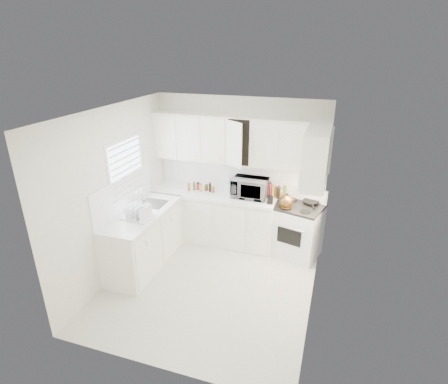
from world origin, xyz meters
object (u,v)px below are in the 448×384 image
at_px(stove, 297,224).
at_px(utensil_crock, 270,195).
at_px(tea_kettle, 287,200).
at_px(dish_rack, 138,211).
at_px(microwave, 250,186).
at_px(rice_cooker, 231,186).

height_order(stove, utensil_crock, utensil_crock).
xyz_separation_m(stove, tea_kettle, (-0.18, -0.16, 0.48)).
bearing_deg(tea_kettle, dish_rack, -131.02).
bearing_deg(utensil_crock, stove, 15.41).
relative_size(tea_kettle, dish_rack, 0.63).
bearing_deg(utensil_crock, microwave, 155.10).
xyz_separation_m(stove, dish_rack, (-2.24, -1.27, 0.48)).
bearing_deg(dish_rack, utensil_crock, 39.26).
relative_size(tea_kettle, microwave, 0.46).
distance_m(microwave, rice_cooker, 0.39).
xyz_separation_m(utensil_crock, dish_rack, (-1.79, -1.14, -0.04)).
distance_m(stove, rice_cooker, 1.31).
distance_m(utensil_crock, dish_rack, 2.12).
relative_size(microwave, rice_cooker, 2.66).
height_order(tea_kettle, rice_cooker, tea_kettle).
distance_m(tea_kettle, dish_rack, 2.34).
bearing_deg(utensil_crock, tea_kettle, -7.18).
bearing_deg(rice_cooker, microwave, -31.52).
xyz_separation_m(tea_kettle, dish_rack, (-2.06, -1.11, 0.00)).
bearing_deg(dish_rack, stove, 36.17).
distance_m(rice_cooker, utensil_crock, 0.81).
relative_size(microwave, dish_rack, 1.36).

